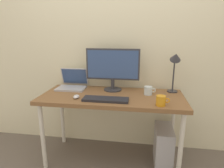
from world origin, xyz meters
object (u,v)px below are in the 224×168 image
(desk, at_px, (112,101))
(mouse, at_px, (76,97))
(glass_cup, at_px, (148,91))
(monitor, at_px, (113,67))
(desk_lamp, at_px, (175,63))
(coffee_mug, at_px, (161,101))
(laptop, at_px, (73,83))
(computer_tower, at_px, (163,146))
(keyboard, at_px, (106,99))

(desk, xyz_separation_m, mouse, (-0.34, -0.15, 0.09))
(mouse, height_order, glass_cup, glass_cup)
(monitor, bearing_deg, desk_lamp, 0.07)
(desk, height_order, coffee_mug, coffee_mug)
(laptop, distance_m, glass_cup, 0.88)
(monitor, xyz_separation_m, coffee_mug, (0.50, -0.41, -0.22))
(coffee_mug, height_order, computer_tower, coffee_mug)
(mouse, distance_m, computer_tower, 1.07)
(monitor, bearing_deg, desk, -83.90)
(coffee_mug, xyz_separation_m, glass_cup, (-0.10, 0.30, -0.00))
(keyboard, bearing_deg, monitor, 87.43)
(coffee_mug, bearing_deg, computer_tower, 71.00)
(desk, distance_m, desk_lamp, 0.77)
(mouse, xyz_separation_m, glass_cup, (0.71, 0.23, 0.03))
(desk, xyz_separation_m, keyboard, (-0.04, -0.17, 0.08))
(desk, relative_size, laptop, 4.61)
(desk_lamp, height_order, mouse, desk_lamp)
(desk_lamp, distance_m, keyboard, 0.82)
(laptop, xyz_separation_m, mouse, (0.16, -0.35, -0.04))
(monitor, relative_size, coffee_mug, 4.88)
(laptop, relative_size, computer_tower, 0.76)
(desk_lamp, relative_size, coffee_mug, 3.76)
(desk_lamp, height_order, glass_cup, desk_lamp)
(mouse, bearing_deg, monitor, 46.65)
(desk, distance_m, coffee_mug, 0.54)
(monitor, xyz_separation_m, desk_lamp, (0.66, 0.00, 0.05))
(coffee_mug, bearing_deg, keyboard, 173.99)
(desk, bearing_deg, glass_cup, 11.11)
(desk, bearing_deg, keyboard, -101.49)
(glass_cup, bearing_deg, coffee_mug, -71.16)
(desk_lamp, xyz_separation_m, coffee_mug, (-0.16, -0.41, -0.28))
(monitor, height_order, mouse, monitor)
(mouse, distance_m, glass_cup, 0.74)
(computer_tower, bearing_deg, glass_cup, 160.63)
(keyboard, distance_m, mouse, 0.30)
(mouse, bearing_deg, desk_lamp, 19.03)
(laptop, height_order, glass_cup, laptop)
(desk, distance_m, laptop, 0.55)
(coffee_mug, bearing_deg, glass_cup, 108.84)
(keyboard, height_order, mouse, mouse)
(desk, bearing_deg, monitor, 96.10)
(monitor, height_order, glass_cup, monitor)
(mouse, bearing_deg, keyboard, -4.07)
(keyboard, bearing_deg, desk_lamp, 27.94)
(desk, height_order, keyboard, keyboard)
(monitor, xyz_separation_m, laptop, (-0.48, 0.02, -0.21))
(desk, bearing_deg, desk_lamp, 15.99)
(desk_lamp, xyz_separation_m, glass_cup, (-0.26, -0.11, -0.28))
(monitor, xyz_separation_m, glass_cup, (0.39, -0.11, -0.22))
(keyboard, distance_m, coffee_mug, 0.52)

